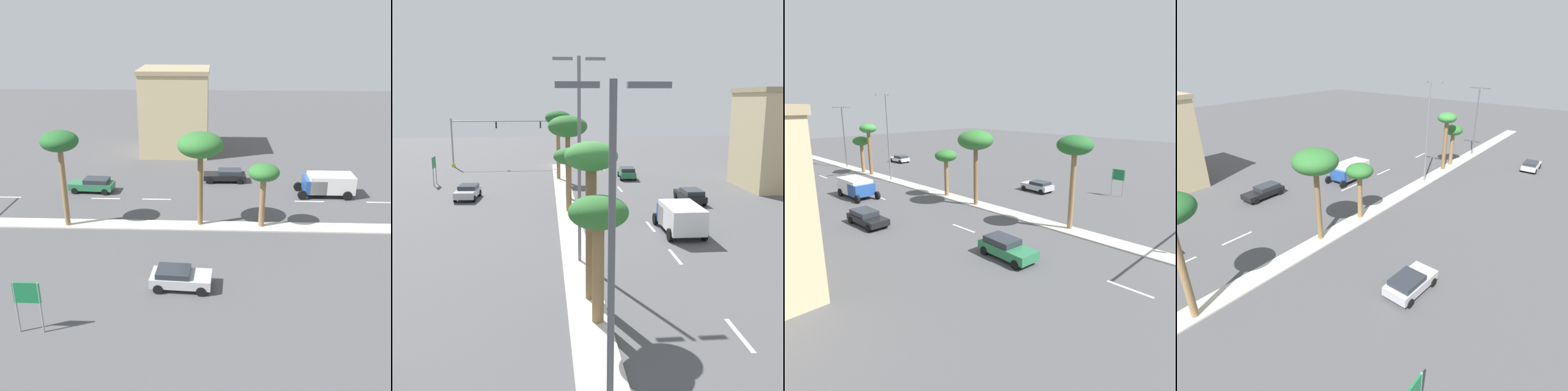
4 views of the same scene
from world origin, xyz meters
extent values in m
plane|color=#4C4C4F|center=(0.00, 29.37, 0.00)|extent=(160.00, 160.00, 0.00)
cube|color=beige|center=(0.00, 37.77, 0.06)|extent=(1.80, 75.53, 0.12)
cube|color=silver|center=(-6.09, 4.00, 0.01)|extent=(0.20, 2.80, 0.01)
cube|color=silver|center=(-6.09, 13.77, 0.01)|extent=(0.20, 2.80, 0.01)
cube|color=silver|center=(-6.09, 18.76, 0.01)|extent=(0.20, 2.80, 0.01)
cube|color=silver|center=(-6.09, 33.50, 0.01)|extent=(0.20, 2.80, 0.01)
cube|color=silver|center=(-6.09, 40.32, 0.01)|extent=(0.20, 2.80, 0.01)
cube|color=silver|center=(-6.09, 49.98, 0.01)|extent=(0.20, 2.80, 0.01)
cylinder|color=gray|center=(14.32, 13.54, 1.59)|extent=(0.10, 0.10, 3.18)
cylinder|color=gray|center=(14.32, 14.88, 1.59)|extent=(0.10, 0.10, 3.18)
cube|color=#19723F|center=(14.32, 14.21, 2.55)|extent=(0.08, 1.49, 1.26)
cylinder|color=olive|center=(0.30, 12.02, 3.48)|extent=(0.44, 0.44, 6.72)
ellipsoid|color=#235B28|center=(0.30, 12.02, 7.37)|extent=(3.03, 3.03, 1.66)
cylinder|color=brown|center=(-0.30, 23.17, 3.24)|extent=(0.45, 0.45, 6.24)
ellipsoid|color=#2D6B2D|center=(-0.30, 23.17, 7.01)|extent=(3.72, 3.72, 2.05)
cylinder|color=olive|center=(-0.12, 28.30, 2.25)|extent=(0.48, 0.48, 4.26)
ellipsoid|color=#2D6B2D|center=(-0.12, 28.30, 4.83)|extent=(2.55, 2.55, 1.40)
cylinder|color=olive|center=(-0.36, 48.44, 2.34)|extent=(0.52, 0.52, 4.43)
ellipsoid|color=#2D6B2D|center=(-0.36, 48.44, 5.00)|extent=(2.54, 2.54, 1.40)
cylinder|color=brown|center=(-0.29, 46.04, 3.36)|extent=(0.52, 0.52, 6.48)
ellipsoid|color=#387F38|center=(-0.29, 46.04, 7.03)|extent=(2.45, 2.45, 1.35)
cylinder|color=slate|center=(-0.13, 40.73, 6.00)|extent=(0.20, 0.20, 11.75)
cube|color=slate|center=(-1.03, 40.73, 11.72)|extent=(1.10, 0.24, 0.16)
cube|color=slate|center=(0.77, 40.73, 11.72)|extent=(1.10, 0.24, 0.16)
cylinder|color=#515459|center=(0.05, 55.19, 5.10)|extent=(0.20, 0.20, 9.97)
cube|color=#515459|center=(-0.85, 55.19, 9.94)|extent=(1.10, 0.24, 0.16)
cube|color=#515459|center=(0.95, 55.19, 9.94)|extent=(1.10, 0.24, 0.16)
cube|color=#287047|center=(-8.00, 11.98, 0.66)|extent=(2.05, 4.49, 0.67)
cube|color=#262B33|center=(-7.96, 12.53, 1.21)|extent=(1.75, 2.51, 0.43)
cylinder|color=black|center=(-7.24, 10.39, 0.32)|extent=(0.26, 0.65, 0.64)
cylinder|color=black|center=(-8.94, 10.50, 0.32)|extent=(0.26, 0.65, 0.64)
cylinder|color=black|center=(-7.06, 13.46, 0.32)|extent=(0.26, 0.65, 0.64)
cylinder|color=black|center=(-8.75, 13.57, 0.32)|extent=(0.26, 0.65, 0.64)
cube|color=silver|center=(9.21, 53.29, 0.60)|extent=(1.96, 3.97, 0.55)
cube|color=#262B33|center=(9.23, 52.80, 1.07)|extent=(1.71, 2.21, 0.41)
cylinder|color=black|center=(8.30, 54.62, 0.32)|extent=(0.25, 0.65, 0.64)
cylinder|color=black|center=(10.01, 54.69, 0.32)|extent=(0.25, 0.65, 0.64)
cylinder|color=black|center=(8.41, 51.89, 0.32)|extent=(0.25, 0.65, 0.64)
cylinder|color=black|center=(10.12, 51.96, 0.32)|extent=(0.25, 0.65, 0.64)
cube|color=black|center=(-11.66, 25.45, 0.60)|extent=(1.93, 4.52, 0.55)
cube|color=#262B33|center=(-11.67, 26.01, 1.09)|extent=(1.70, 2.50, 0.45)
cylinder|color=black|center=(-10.76, 23.90, 0.32)|extent=(0.23, 0.64, 0.64)
cylinder|color=black|center=(-12.50, 23.86, 0.32)|extent=(0.23, 0.64, 0.64)
cylinder|color=black|center=(-10.83, 27.04, 0.32)|extent=(0.23, 0.64, 0.64)
cylinder|color=black|center=(-12.57, 27.00, 0.32)|extent=(0.23, 0.64, 0.64)
cube|color=#B2B2B7|center=(9.42, 22.22, 0.64)|extent=(2.10, 4.03, 0.63)
cube|color=#262B33|center=(9.39, 21.74, 1.13)|extent=(1.81, 2.25, 0.36)
cylinder|color=black|center=(8.61, 23.65, 0.32)|extent=(0.26, 0.65, 0.64)
cylinder|color=black|center=(10.38, 23.54, 0.32)|extent=(0.26, 0.65, 0.64)
cylinder|color=black|center=(8.45, 20.91, 0.32)|extent=(0.26, 0.65, 0.64)
cylinder|color=black|center=(10.22, 20.80, 0.32)|extent=(0.26, 0.65, 0.64)
cube|color=#234C99|center=(-7.81, 34.19, 1.13)|extent=(2.42, 2.04, 1.36)
cube|color=silver|center=(-7.81, 35.79, 1.32)|extent=(2.42, 4.34, 1.73)
cylinder|color=black|center=(-6.59, 32.88, 0.45)|extent=(0.28, 0.90, 0.90)
cylinder|color=black|center=(-9.02, 32.88, 0.45)|extent=(0.28, 0.90, 0.90)
cylinder|color=black|center=(-6.59, 37.19, 0.45)|extent=(0.28, 0.90, 0.90)
cylinder|color=black|center=(-9.02, 37.19, 0.45)|extent=(0.28, 0.90, 0.90)
camera|label=1|loc=(35.09, 24.16, 16.32)|focal=42.07mm
camera|label=2|loc=(1.74, 66.76, 9.62)|focal=42.26mm
camera|label=3|loc=(-25.71, -3.11, 10.80)|focal=32.40mm
camera|label=4|loc=(18.46, 6.37, 15.05)|focal=30.49mm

